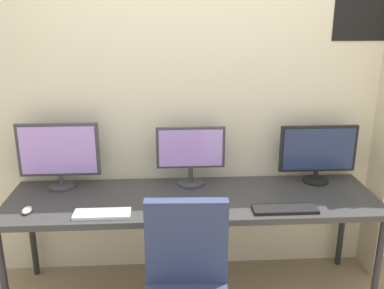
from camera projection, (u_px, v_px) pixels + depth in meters
name	position (u px, v px, depth m)	size (l,w,h in m)	color
wall_back	(189.00, 101.00, 3.07)	(4.84, 0.11, 2.60)	beige
desk	(192.00, 204.00, 2.86)	(2.44, 0.68, 0.74)	#333333
monitor_left	(59.00, 153.00, 2.92)	(0.55, 0.18, 0.46)	#38383D
monitor_center	(191.00, 152.00, 2.97)	(0.48, 0.18, 0.42)	#38383D
monitor_right	(318.00, 152.00, 3.02)	(0.54, 0.18, 0.42)	black
keyboard_left	(102.00, 214.00, 2.59)	(0.34, 0.13, 0.02)	silver
keyboard_right	(285.00, 209.00, 2.65)	(0.40, 0.13, 0.02)	black
mouse_left_side	(211.00, 209.00, 2.64)	(0.06, 0.10, 0.03)	#38383D
mouse_right_side	(27.00, 210.00, 2.62)	(0.06, 0.10, 0.03)	silver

